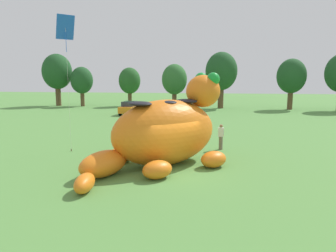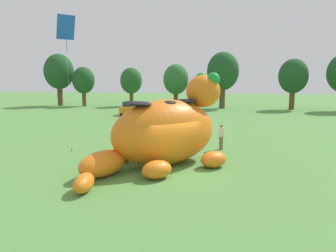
# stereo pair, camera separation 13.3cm
# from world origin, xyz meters

# --- Properties ---
(ground_plane) EXTENTS (160.00, 160.00, 0.00)m
(ground_plane) POSITION_xyz_m (0.00, 0.00, 0.00)
(ground_plane) COLOR #568E42
(giant_inflatable_creature) EXTENTS (7.56, 9.20, 5.10)m
(giant_inflatable_creature) POSITION_xyz_m (-0.88, 1.38, 1.86)
(giant_inflatable_creature) COLOR orange
(giant_inflatable_creature) RESTS_ON ground
(car_orange) EXTENTS (2.19, 4.22, 1.72)m
(car_orange) POSITION_xyz_m (-9.08, 23.97, 0.86)
(car_orange) COLOR orange
(car_orange) RESTS_ON ground
(car_black) EXTENTS (1.99, 4.13, 1.72)m
(car_black) POSITION_xyz_m (-5.59, 24.14, 0.86)
(car_black) COLOR black
(car_black) RESTS_ON ground
(car_blue) EXTENTS (2.34, 4.29, 1.72)m
(car_blue) POSITION_xyz_m (-1.85, 24.25, 0.86)
(car_blue) COLOR #2347B7
(car_blue) RESTS_ON ground
(tree_far_left) EXTENTS (4.89, 4.89, 8.68)m
(tree_far_left) POSITION_xyz_m (-24.46, 34.67, 5.68)
(tree_far_left) COLOR brown
(tree_far_left) RESTS_ON ground
(tree_left) EXTENTS (3.67, 3.67, 6.51)m
(tree_left) POSITION_xyz_m (-20.04, 34.42, 4.26)
(tree_left) COLOR brown
(tree_left) RESTS_ON ground
(tree_mid_left) EXTENTS (3.61, 3.61, 6.40)m
(tree_mid_left) POSITION_xyz_m (-12.24, 35.78, 4.19)
(tree_mid_left) COLOR brown
(tree_mid_left) RESTS_ON ground
(tree_centre_left) EXTENTS (3.83, 3.83, 6.79)m
(tree_centre_left) POSITION_xyz_m (-4.28, 32.35, 4.44)
(tree_centre_left) COLOR brown
(tree_centre_left) RESTS_ON ground
(tree_centre) EXTENTS (4.88, 4.88, 8.66)m
(tree_centre) POSITION_xyz_m (2.78, 34.26, 5.66)
(tree_centre) COLOR brown
(tree_centre) RESTS_ON ground
(tree_centre_right) EXTENTS (4.24, 4.24, 7.53)m
(tree_centre_right) POSITION_xyz_m (13.06, 33.77, 4.93)
(tree_centre_right) COLOR brown
(tree_centre_right) RESTS_ON ground
(spectator_near_inflatable) EXTENTS (0.38, 0.26, 1.71)m
(spectator_near_inflatable) POSITION_xyz_m (-3.85, 14.34, 0.85)
(spectator_near_inflatable) COLOR black
(spectator_near_inflatable) RESTS_ON ground
(spectator_mid_field) EXTENTS (0.38, 0.26, 1.71)m
(spectator_mid_field) POSITION_xyz_m (2.25, 5.49, 0.85)
(spectator_mid_field) COLOR #726656
(spectator_mid_field) RESTS_ON ground
(spectator_by_cars) EXTENTS (0.38, 0.26, 1.71)m
(spectator_by_cars) POSITION_xyz_m (-2.80, 12.19, 0.85)
(spectator_by_cars) COLOR #726656
(spectator_by_cars) RESTS_ON ground
(tethered_flying_kite) EXTENTS (1.13, 1.13, 8.60)m
(tethered_flying_kite) POSITION_xyz_m (-7.48, 3.55, 7.74)
(tethered_flying_kite) COLOR brown
(tethered_flying_kite) RESTS_ON ground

